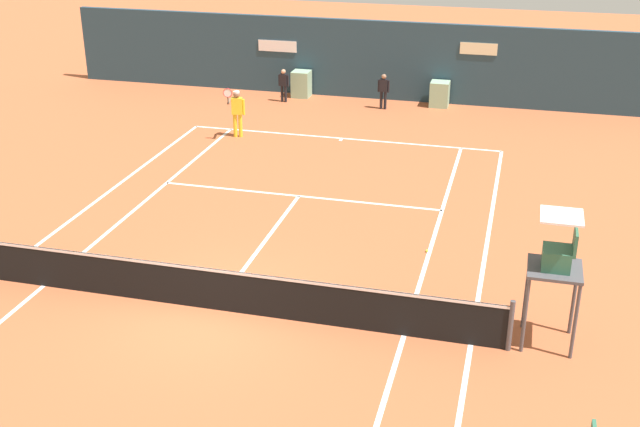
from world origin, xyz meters
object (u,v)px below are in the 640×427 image
Objects in this scene: player_on_baseline at (237,109)px; ball_kid_left_post at (284,83)px; ball_kid_centre_post at (384,89)px; umpire_chair at (556,262)px; tennis_ball_near_service_line at (427,251)px.

ball_kid_left_post is at bearing -106.90° from player_on_baseline.
ball_kid_centre_post is at bearing -146.17° from player_on_baseline.
ball_kid_left_post is 0.96× the size of ball_kid_centre_post.
tennis_ball_near_service_line is at bearing 39.80° from umpire_chair.
umpire_chair is 4.64m from tennis_ball_near_service_line.
tennis_ball_near_service_line is at bearing 126.98° from ball_kid_left_post.
umpire_chair reaches higher than player_on_baseline.
tennis_ball_near_service_line is at bearing 121.91° from player_on_baseline.
player_on_baseline is 4.60m from ball_kid_left_post.
umpire_chair reaches higher than ball_kid_centre_post.
player_on_baseline reaches higher than tennis_ball_near_service_line.
ball_kid_left_post reaches higher than tennis_ball_near_service_line.
umpire_chair is 18.09m from ball_kid_left_post.
ball_kid_centre_post is (-6.02, 15.08, -0.96)m from umpire_chair.
player_on_baseline is 10.36m from tennis_ball_near_service_line.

